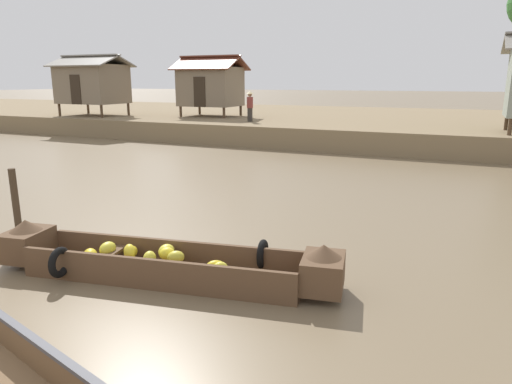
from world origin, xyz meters
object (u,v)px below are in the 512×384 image
Objects in this scene: mooring_post at (16,206)px; stilt_house_mid_left at (210,86)px; vendor_person at (250,105)px; stilt_house_left at (92,83)px; banana_boat at (163,262)px.

stilt_house_mid_left is at bearing 108.61° from mooring_post.
vendor_person is (3.99, -2.64, -1.00)m from stilt_house_mid_left.
stilt_house_left is at bearing 129.06° from mooring_post.
banana_boat is at bearing -62.41° from stilt_house_mid_left.
mooring_post is (2.66, -17.11, -1.22)m from vendor_person.
mooring_post is (-3.82, 0.28, 0.49)m from banana_boat.
stilt_house_left is 11.32m from vendor_person.
vendor_person is at bearing 110.44° from banana_boat.
mooring_post is at bearing -50.94° from stilt_house_left.
banana_boat is at bearing -44.51° from stilt_house_left.
stilt_house_mid_left is at bearing 117.59° from banana_boat.
stilt_house_left is at bearing -160.36° from stilt_house_mid_left.
mooring_post is at bearing -71.39° from stilt_house_mid_left.
stilt_house_mid_left reaches higher than mooring_post.
vendor_person is (-6.48, 17.39, 1.70)m from banana_boat.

